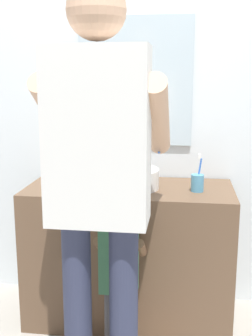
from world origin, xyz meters
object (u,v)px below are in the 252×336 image
(child_toddler, at_px, (119,269))
(adult_parent, at_px, (99,163))
(toothbrush_cup, at_px, (197,182))
(soap_bottle, at_px, (83,173))

(child_toddler, bearing_deg, adult_parent, -99.66)
(toothbrush_cup, bearing_deg, soap_bottle, 174.28)
(child_toddler, bearing_deg, soap_bottle, 123.57)
(toothbrush_cup, xyz_separation_m, child_toddler, (-0.38, -0.36, -0.37))
(soap_bottle, xyz_separation_m, child_toddler, (0.28, -0.42, -0.39))
(child_toddler, xyz_separation_m, adult_parent, (-0.04, -0.25, 0.59))
(adult_parent, bearing_deg, toothbrush_cup, 54.99)
(soap_bottle, distance_m, adult_parent, 0.74)
(soap_bottle, xyz_separation_m, adult_parent, (0.24, -0.68, 0.20))
(toothbrush_cup, height_order, child_toddler, toothbrush_cup)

